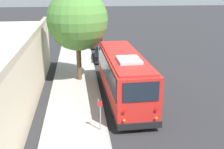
{
  "coord_description": "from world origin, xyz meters",
  "views": [
    {
      "loc": [
        -16.94,
        3.24,
        7.69
      ],
      "look_at": [
        2.33,
        0.91,
        1.3
      ],
      "focal_mm": 45.0,
      "sensor_mm": 36.0,
      "label": 1
    }
  ],
  "objects_px": {
    "shuttle_bus": "(123,74)",
    "parked_sedan_black": "(103,53)",
    "parked_sedan_maroon": "(97,42)",
    "sign_post_near": "(100,115)",
    "sign_post_far": "(98,108)",
    "street_tree": "(77,15)"
  },
  "relations": [
    {
      "from": "sign_post_near",
      "to": "shuttle_bus",
      "type": "bearing_deg",
      "value": -23.64
    },
    {
      "from": "street_tree",
      "to": "sign_post_far",
      "type": "height_order",
      "value": "street_tree"
    },
    {
      "from": "shuttle_bus",
      "to": "street_tree",
      "type": "xyz_separation_m",
      "value": [
        4.19,
        2.96,
        3.49
      ]
    },
    {
      "from": "sign_post_far",
      "to": "street_tree",
      "type": "bearing_deg",
      "value": 8.24
    },
    {
      "from": "shuttle_bus",
      "to": "parked_sedan_black",
      "type": "xyz_separation_m",
      "value": [
        10.66,
        0.42,
        -1.17
      ]
    },
    {
      "from": "shuttle_bus",
      "to": "sign_post_far",
      "type": "xyz_separation_m",
      "value": [
        -2.87,
        1.94,
        -1.07
      ]
    },
    {
      "from": "parked_sedan_maroon",
      "to": "street_tree",
      "type": "height_order",
      "value": "street_tree"
    },
    {
      "from": "parked_sedan_maroon",
      "to": "sign_post_near",
      "type": "distance_m",
      "value": 21.5
    },
    {
      "from": "street_tree",
      "to": "sign_post_near",
      "type": "bearing_deg",
      "value": -173.24
    },
    {
      "from": "shuttle_bus",
      "to": "parked_sedan_maroon",
      "type": "distance_m",
      "value": 17.09
    },
    {
      "from": "shuttle_bus",
      "to": "parked_sedan_black",
      "type": "distance_m",
      "value": 10.73
    },
    {
      "from": "shuttle_bus",
      "to": "parked_sedan_maroon",
      "type": "height_order",
      "value": "shuttle_bus"
    },
    {
      "from": "street_tree",
      "to": "sign_post_far",
      "type": "relative_size",
      "value": 6.91
    },
    {
      "from": "sign_post_near",
      "to": "sign_post_far",
      "type": "xyz_separation_m",
      "value": [
        1.56,
        0.0,
        -0.29
      ]
    },
    {
      "from": "shuttle_bus",
      "to": "parked_sedan_black",
      "type": "relative_size",
      "value": 2.08
    },
    {
      "from": "sign_post_near",
      "to": "sign_post_far",
      "type": "bearing_deg",
      "value": 0.0
    },
    {
      "from": "parked_sedan_black",
      "to": "sign_post_near",
      "type": "height_order",
      "value": "sign_post_near"
    },
    {
      "from": "sign_post_near",
      "to": "street_tree",
      "type": "bearing_deg",
      "value": 6.76
    },
    {
      "from": "parked_sedan_maroon",
      "to": "sign_post_far",
      "type": "height_order",
      "value": "parked_sedan_maroon"
    },
    {
      "from": "parked_sedan_black",
      "to": "sign_post_near",
      "type": "distance_m",
      "value": 15.17
    },
    {
      "from": "shuttle_bus",
      "to": "sign_post_far",
      "type": "distance_m",
      "value": 3.62
    },
    {
      "from": "parked_sedan_maroon",
      "to": "street_tree",
      "type": "relative_size",
      "value": 0.59
    }
  ]
}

